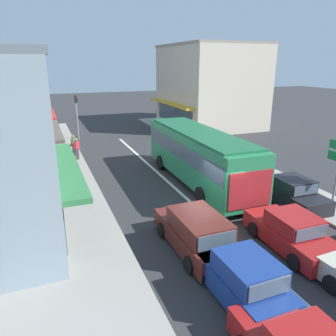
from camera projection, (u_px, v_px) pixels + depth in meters
The scene contains 14 objects.
ground_plane at pixel (208, 218), 15.57m from camera, with size 140.00×140.00×0.00m, color #2D2D30.
lane_centre_line at pixel (176, 189), 19.12m from camera, with size 0.20×28.00×0.01m, color silver.
sidewalk_left at pixel (51, 192), 18.51m from camera, with size 5.20×44.00×0.14m, color gray.
kerb_right at pixel (246, 166), 23.02m from camera, with size 2.80×44.00×0.12m, color gray.
building_right_far at pixel (209, 86), 37.44m from camera, with size 9.69×11.97×8.99m.
city_bus at pixel (199, 153), 19.50m from camera, with size 2.86×10.89×3.23m.
hatchback_queue_far_back at pixel (243, 279), 10.04m from camera, with size 1.86×3.72×1.54m.
sedan_queue_gap_filler at pixel (292, 233), 12.85m from camera, with size 2.00×4.25×1.47m.
wagon_adjacent_lane_trail at pixel (196, 233), 12.69m from camera, with size 1.98×4.52×1.58m.
parked_sedan_kerb_second at pixel (291, 192), 16.84m from camera, with size 1.99×4.25×1.47m.
parked_sedan_kerb_third at pixel (230, 162), 22.04m from camera, with size 1.93×4.22×1.47m.
traffic_light_downstreet at pixel (77, 110), 30.24m from camera, with size 0.33×0.24×4.20m.
pedestrian_with_handbag_near at pixel (73, 144), 25.04m from camera, with size 0.45×0.63×1.63m.
pedestrian_browsing_midblock at pixel (77, 148), 24.06m from camera, with size 0.48×0.39×1.63m.
Camera 1 is at (-6.91, -12.42, 7.05)m, focal length 35.00 mm.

